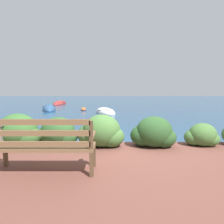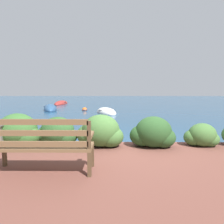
{
  "view_description": "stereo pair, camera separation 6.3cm",
  "coord_description": "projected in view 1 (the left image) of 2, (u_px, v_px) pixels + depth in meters",
  "views": [
    {
      "loc": [
        -0.5,
        -5.14,
        1.61
      ],
      "look_at": [
        -0.55,
        6.38,
        0.27
      ],
      "focal_mm": 32.0,
      "sensor_mm": 36.0,
      "label": 1
    },
    {
      "loc": [
        -0.44,
        -5.14,
        1.61
      ],
      "look_at": [
        -0.55,
        6.38,
        0.27
      ],
      "focal_mm": 32.0,
      "sensor_mm": 36.0,
      "label": 2
    }
  ],
  "objects": [
    {
      "name": "ground_plane",
      "position": [
        132.0,
        150.0,
        5.29
      ],
      "size": [
        80.0,
        80.0,
        0.0
      ],
      "color": "navy"
    },
    {
      "name": "rowboat_nearest",
      "position": [
        106.0,
        112.0,
        13.21
      ],
      "size": [
        1.86,
        2.77,
        0.67
      ],
      "rotation": [
        0.0,
        0.0,
        1.94
      ],
      "color": "silver",
      "rests_on": "ground_plane"
    },
    {
      "name": "mooring_buoy",
      "position": [
        84.0,
        110.0,
        14.75
      ],
      "size": [
        0.41,
        0.41,
        0.37
      ],
      "color": "orange",
      "rests_on": "ground_plane"
    },
    {
      "name": "hedge_clump_centre",
      "position": [
        102.0,
        133.0,
        4.83
      ],
      "size": [
        1.14,
        0.82,
        0.78
      ],
      "color": "#426B33",
      "rests_on": "patio_terrace"
    },
    {
      "name": "hedge_clump_left",
      "position": [
        59.0,
        133.0,
        4.97
      ],
      "size": [
        1.03,
        0.74,
        0.7
      ],
      "color": "#2D5628",
      "rests_on": "patio_terrace"
    },
    {
      "name": "hedge_clump_right",
      "position": [
        154.0,
        134.0,
        4.8
      ],
      "size": [
        1.09,
        0.78,
        0.74
      ],
      "color": "#284C23",
      "rests_on": "patio_terrace"
    },
    {
      "name": "hedge_clump_far_left",
      "position": [
        18.0,
        132.0,
        4.86
      ],
      "size": [
        1.18,
        0.85,
        0.8
      ],
      "color": "#38662D",
      "rests_on": "patio_terrace"
    },
    {
      "name": "park_bench",
      "position": [
        45.0,
        144.0,
        3.29
      ],
      "size": [
        1.66,
        0.48,
        0.93
      ],
      "rotation": [
        0.0,
        0.0,
        -0.08
      ],
      "color": "brown",
      "rests_on": "patio_terrace"
    },
    {
      "name": "rowboat_mid",
      "position": [
        50.0,
        109.0,
        15.15
      ],
      "size": [
        1.84,
        3.13,
        0.81
      ],
      "rotation": [
        0.0,
        0.0,
        1.89
      ],
      "color": "#2D517A",
      "rests_on": "ground_plane"
    },
    {
      "name": "hedge_clump_far_right",
      "position": [
        203.0,
        136.0,
        4.88
      ],
      "size": [
        0.83,
        0.6,
        0.56
      ],
      "color": "#426B33",
      "rests_on": "patio_terrace"
    },
    {
      "name": "rowboat_far",
      "position": [
        61.0,
        104.0,
        20.89
      ],
      "size": [
        1.1,
        3.36,
        0.68
      ],
      "rotation": [
        0.0,
        0.0,
        1.53
      ],
      "color": "#9E2D28",
      "rests_on": "ground_plane"
    }
  ]
}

